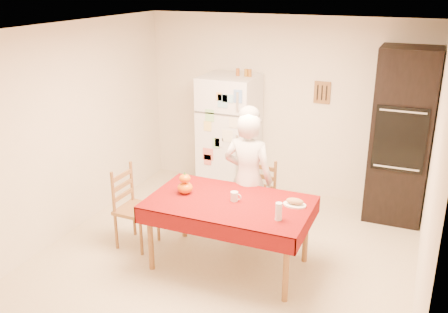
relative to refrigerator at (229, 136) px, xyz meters
The scene contains 17 objects.
floor 2.16m from the refrigerator, 70.93° to the right, with size 4.50×4.50×0.00m, color #CAB392.
room_shell 2.13m from the refrigerator, 70.89° to the right, with size 4.02×4.52×2.51m.
refrigerator is the anchor object (origin of this frame).
oven_cabinet 2.29m from the refrigerator, ahead, with size 0.70×0.62×2.20m.
dining_table 2.01m from the refrigerator, 68.02° to the right, with size 1.70×1.00×0.76m.
chair_far 1.38m from the refrigerator, 53.82° to the right, with size 0.49×0.47×0.95m.
chair_left 1.94m from the refrigerator, 104.16° to the right, with size 0.42×0.43×0.95m.
seated_woman 1.50m from the refrigerator, 59.91° to the right, with size 0.58×0.38×1.60m, color silver.
coffee_mug 1.99m from the refrigerator, 66.54° to the right, with size 0.08×0.08×0.10m, color silver.
pumpkin_lower 1.86m from the refrigerator, 82.93° to the right, with size 0.17×0.17×0.12m, color #DE5505.
pumpkin_upper 1.86m from the refrigerator, 82.93° to the right, with size 0.12×0.12×0.09m, color #DC5A05.
wine_glass 2.46m from the refrigerator, 56.92° to the right, with size 0.07×0.07×0.18m, color silver.
bread_plate 2.20m from the refrigerator, 50.34° to the right, with size 0.24×0.24×0.02m, color white.
bread_loaf 2.20m from the refrigerator, 50.34° to the right, with size 0.18×0.10×0.06m, color #A78952.
spice_jar_left 0.91m from the refrigerator, 27.41° to the left, with size 0.05×0.05×0.10m, color #984C1B.
spice_jar_mid 0.93m from the refrigerator, 13.01° to the left, with size 0.05×0.05×0.10m, color #94611B.
spice_jar_right 0.94m from the refrigerator, 10.54° to the left, with size 0.05×0.05×0.10m, color #8F541A.
Camera 1 is at (1.87, -4.37, 2.97)m, focal length 40.00 mm.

